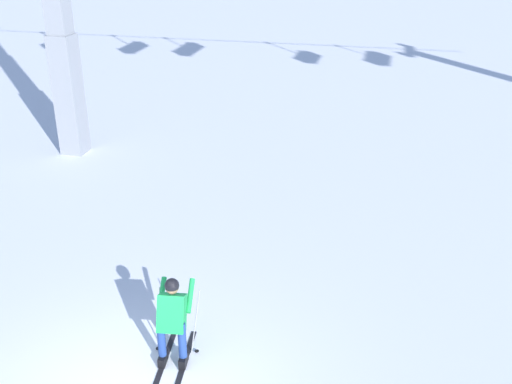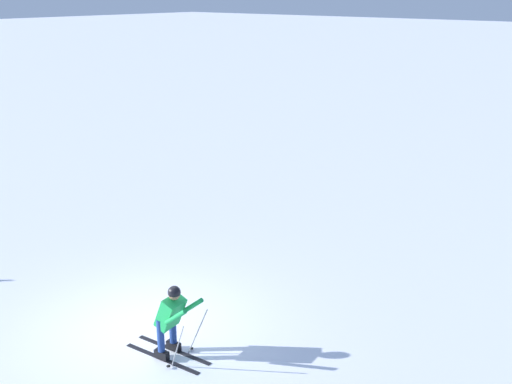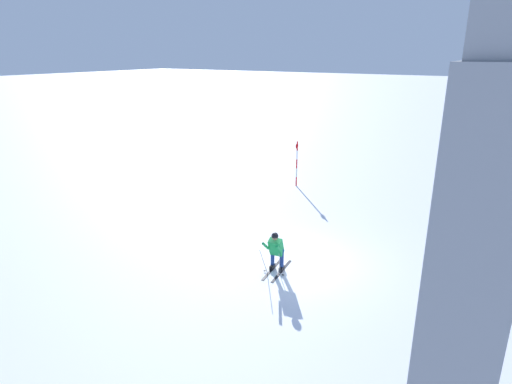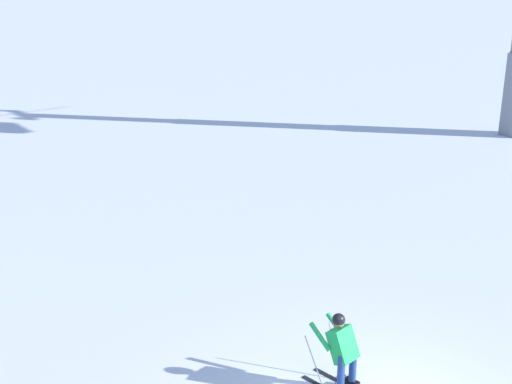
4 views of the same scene
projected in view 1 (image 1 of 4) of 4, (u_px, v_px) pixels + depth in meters
The scene contains 1 object.
skier_carving_main at pixel (172, 317), 9.53m from camera, with size 0.74×1.71×1.56m.
Camera 1 is at (3.36, -6.19, 6.60)m, focal length 43.03 mm.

